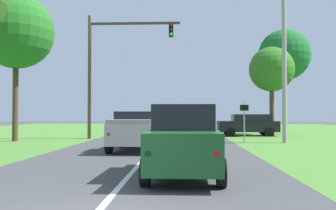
{
  "coord_description": "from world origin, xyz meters",
  "views": [
    {
      "loc": [
        1.59,
        -5.8,
        1.83
      ],
      "look_at": [
        0.6,
        16.8,
        2.36
      ],
      "focal_mm": 37.66,
      "sensor_mm": 36.0,
      "label": 1
    }
  ],
  "objects_px": {
    "keep_moving_sign": "(244,117)",
    "utility_pole_right": "(284,59)",
    "pickup_truck_lead": "(137,130)",
    "traffic_light": "(111,59)",
    "crossing_suv_far": "(248,124)",
    "red_suv_near": "(184,139)",
    "extra_tree_2": "(16,32)",
    "oak_tree_right": "(284,55)",
    "extra_tree_1": "(272,70)"
  },
  "relations": [
    {
      "from": "extra_tree_2",
      "to": "utility_pole_right",
      "type": "bearing_deg",
      "value": -1.81
    },
    {
      "from": "utility_pole_right",
      "to": "extra_tree_1",
      "type": "distance_m",
      "value": 6.9
    },
    {
      "from": "oak_tree_right",
      "to": "crossing_suv_far",
      "type": "height_order",
      "value": "oak_tree_right"
    },
    {
      "from": "red_suv_near",
      "to": "traffic_light",
      "type": "height_order",
      "value": "traffic_light"
    },
    {
      "from": "pickup_truck_lead",
      "to": "keep_moving_sign",
      "type": "bearing_deg",
      "value": 36.64
    },
    {
      "from": "red_suv_near",
      "to": "extra_tree_2",
      "type": "relative_size",
      "value": 0.48
    },
    {
      "from": "pickup_truck_lead",
      "to": "extra_tree_2",
      "type": "bearing_deg",
      "value": 148.29
    },
    {
      "from": "traffic_light",
      "to": "keep_moving_sign",
      "type": "distance_m",
      "value": 10.43
    },
    {
      "from": "traffic_light",
      "to": "extra_tree_2",
      "type": "height_order",
      "value": "extra_tree_2"
    },
    {
      "from": "red_suv_near",
      "to": "pickup_truck_lead",
      "type": "distance_m",
      "value": 7.32
    },
    {
      "from": "utility_pole_right",
      "to": "extra_tree_2",
      "type": "bearing_deg",
      "value": 178.19
    },
    {
      "from": "traffic_light",
      "to": "utility_pole_right",
      "type": "distance_m",
      "value": 11.91
    },
    {
      "from": "keep_moving_sign",
      "to": "utility_pole_right",
      "type": "bearing_deg",
      "value": 8.21
    },
    {
      "from": "red_suv_near",
      "to": "utility_pole_right",
      "type": "distance_m",
      "value": 13.97
    },
    {
      "from": "extra_tree_1",
      "to": "extra_tree_2",
      "type": "bearing_deg",
      "value": -160.92
    },
    {
      "from": "oak_tree_right",
      "to": "utility_pole_right",
      "type": "relative_size",
      "value": 0.87
    },
    {
      "from": "crossing_suv_far",
      "to": "extra_tree_1",
      "type": "xyz_separation_m",
      "value": [
        1.93,
        0.09,
        4.46
      ]
    },
    {
      "from": "red_suv_near",
      "to": "crossing_suv_far",
      "type": "xyz_separation_m",
      "value": [
        5.23,
        18.53,
        -0.15
      ]
    },
    {
      "from": "crossing_suv_far",
      "to": "extra_tree_2",
      "type": "distance_m",
      "value": 18.5
    },
    {
      "from": "traffic_light",
      "to": "extra_tree_1",
      "type": "height_order",
      "value": "traffic_light"
    },
    {
      "from": "traffic_light",
      "to": "crossing_suv_far",
      "type": "distance_m",
      "value": 12.13
    },
    {
      "from": "keep_moving_sign",
      "to": "extra_tree_2",
      "type": "relative_size",
      "value": 0.26
    },
    {
      "from": "oak_tree_right",
      "to": "keep_moving_sign",
      "type": "bearing_deg",
      "value": -118.93
    },
    {
      "from": "keep_moving_sign",
      "to": "oak_tree_right",
      "type": "relative_size",
      "value": 0.28
    },
    {
      "from": "traffic_light",
      "to": "keep_moving_sign",
      "type": "bearing_deg",
      "value": -20.66
    },
    {
      "from": "pickup_truck_lead",
      "to": "extra_tree_2",
      "type": "xyz_separation_m",
      "value": [
        -8.72,
        5.39,
        6.2
      ]
    },
    {
      "from": "keep_moving_sign",
      "to": "oak_tree_right",
      "type": "bearing_deg",
      "value": 61.07
    },
    {
      "from": "red_suv_near",
      "to": "utility_pole_right",
      "type": "bearing_deg",
      "value": 62.1
    },
    {
      "from": "red_suv_near",
      "to": "pickup_truck_lead",
      "type": "xyz_separation_m",
      "value": [
        -2.31,
        6.95,
        -0.08
      ]
    },
    {
      "from": "keep_moving_sign",
      "to": "extra_tree_1",
      "type": "distance_m",
      "value": 8.84
    },
    {
      "from": "traffic_light",
      "to": "crossing_suv_far",
      "type": "height_order",
      "value": "traffic_light"
    },
    {
      "from": "oak_tree_right",
      "to": "extra_tree_2",
      "type": "bearing_deg",
      "value": -157.6
    },
    {
      "from": "pickup_truck_lead",
      "to": "extra_tree_2",
      "type": "distance_m",
      "value": 11.98
    },
    {
      "from": "utility_pole_right",
      "to": "pickup_truck_lead",
      "type": "bearing_deg",
      "value": -150.5
    },
    {
      "from": "keep_moving_sign",
      "to": "extra_tree_2",
      "type": "bearing_deg",
      "value": 176.45
    },
    {
      "from": "pickup_truck_lead",
      "to": "keep_moving_sign",
      "type": "height_order",
      "value": "keep_moving_sign"
    },
    {
      "from": "crossing_suv_far",
      "to": "pickup_truck_lead",
      "type": "bearing_deg",
      "value": -123.07
    },
    {
      "from": "extra_tree_2",
      "to": "red_suv_near",
      "type": "bearing_deg",
      "value": -48.2
    },
    {
      "from": "utility_pole_right",
      "to": "extra_tree_2",
      "type": "xyz_separation_m",
      "value": [
        -17.27,
        0.55,
        1.98
      ]
    },
    {
      "from": "pickup_truck_lead",
      "to": "oak_tree_right",
      "type": "height_order",
      "value": "oak_tree_right"
    },
    {
      "from": "crossing_suv_far",
      "to": "utility_pole_right",
      "type": "relative_size",
      "value": 0.46
    },
    {
      "from": "red_suv_near",
      "to": "utility_pole_right",
      "type": "relative_size",
      "value": 0.45
    },
    {
      "from": "red_suv_near",
      "to": "extra_tree_1",
      "type": "distance_m",
      "value": 20.42
    },
    {
      "from": "crossing_suv_far",
      "to": "utility_pole_right",
      "type": "bearing_deg",
      "value": -81.47
    },
    {
      "from": "traffic_light",
      "to": "extra_tree_2",
      "type": "distance_m",
      "value": 6.44
    },
    {
      "from": "red_suv_near",
      "to": "extra_tree_2",
      "type": "height_order",
      "value": "extra_tree_2"
    },
    {
      "from": "keep_moving_sign",
      "to": "red_suv_near",
      "type": "bearing_deg",
      "value": -107.95
    },
    {
      "from": "oak_tree_right",
      "to": "utility_pole_right",
      "type": "height_order",
      "value": "utility_pole_right"
    },
    {
      "from": "red_suv_near",
      "to": "extra_tree_2",
      "type": "bearing_deg",
      "value": 131.8
    },
    {
      "from": "pickup_truck_lead",
      "to": "utility_pole_right",
      "type": "height_order",
      "value": "utility_pole_right"
    }
  ]
}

